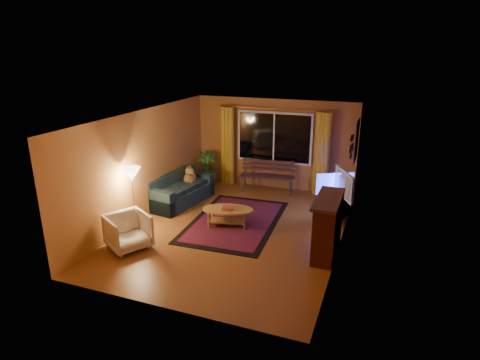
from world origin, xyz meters
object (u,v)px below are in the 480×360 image
(coffee_table, at_px, (228,217))
(floor_lamp, at_px, (133,200))
(tv_console, at_px, (337,206))
(bench, at_px, (267,184))
(sofa, at_px, (181,189))
(armchair, at_px, (128,230))

(coffee_table, bearing_deg, floor_lamp, -151.99)
(floor_lamp, distance_m, tv_console, 4.68)
(bench, xyz_separation_m, tv_console, (2.05, -1.02, 0.02))
(sofa, relative_size, armchair, 2.39)
(bench, distance_m, tv_console, 2.29)
(coffee_table, bearing_deg, bench, 86.20)
(sofa, height_order, tv_console, sofa)
(sofa, bearing_deg, floor_lamp, -85.38)
(armchair, height_order, coffee_table, armchair)
(floor_lamp, bearing_deg, tv_console, 30.71)
(floor_lamp, distance_m, coffee_table, 2.08)
(sofa, distance_m, armchair, 2.51)
(tv_console, bearing_deg, sofa, -155.25)
(coffee_table, bearing_deg, sofa, 152.53)
(armchair, relative_size, tv_console, 0.68)
(floor_lamp, bearing_deg, armchair, -65.04)
(bench, relative_size, tv_console, 1.27)
(floor_lamp, xyz_separation_m, tv_console, (4.00, 2.38, -0.48))
(bench, xyz_separation_m, coffee_table, (-0.16, -2.45, -0.01))
(armchair, xyz_separation_m, floor_lamp, (-0.33, 0.70, 0.33))
(sofa, distance_m, tv_console, 3.90)
(sofa, relative_size, coffee_table, 1.64)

